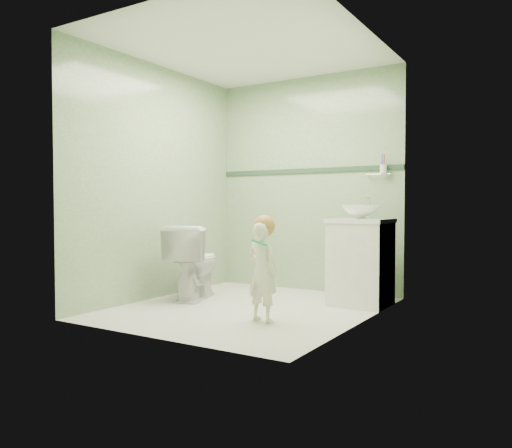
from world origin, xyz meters
The scene contains 12 objects.
ground centered at (0.00, 0.00, 0.00)m, with size 2.50×2.50×0.00m, color beige.
room_shell centered at (0.00, 0.00, 1.20)m, with size 2.50×2.54×2.40m.
trim_stripe centered at (0.00, 1.24, 1.35)m, with size 2.20×0.02×0.05m, color #2A4732.
vanity centered at (0.84, 0.70, 0.40)m, with size 0.52×0.50×0.80m, color silver.
counter centered at (0.84, 0.70, 0.81)m, with size 0.54×0.52×0.04m, color white.
basin centered at (0.84, 0.70, 0.89)m, with size 0.37×0.37×0.13m, color white.
faucet centered at (0.84, 0.89, 0.97)m, with size 0.03×0.13×0.18m.
cup_holder centered at (0.89, 1.18, 1.33)m, with size 0.26×0.07×0.21m.
toilet centered at (-0.74, 0.14, 0.38)m, with size 0.42×0.74×0.76m, color white.
toddler centered at (0.40, -0.39, 0.41)m, with size 0.30×0.20×0.82m, color beige.
hair_cap centered at (0.40, -0.37, 0.79)m, with size 0.18×0.18×0.18m, color #B5753B.
teal_toothbrush centered at (0.45, -0.53, 0.66)m, with size 0.11×0.14×0.08m.
Camera 1 is at (2.52, -3.95, 0.95)m, focal length 35.63 mm.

